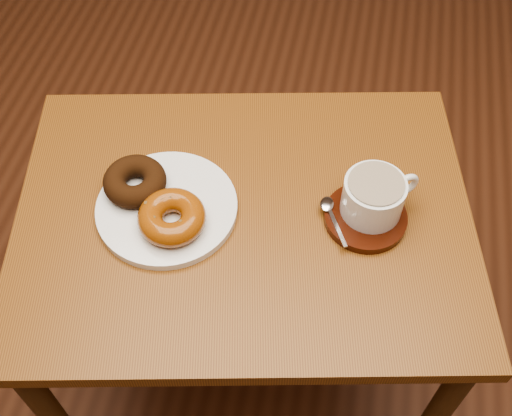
% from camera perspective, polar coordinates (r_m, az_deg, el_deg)
% --- Properties ---
extents(cafe_table, '(0.83, 0.69, 0.69)m').
position_cam_1_polar(cafe_table, '(1.12, -1.00, -3.75)').
color(cafe_table, brown).
rests_on(cafe_table, ground).
extents(donut_plate, '(0.24, 0.24, 0.01)m').
position_cam_1_polar(donut_plate, '(1.04, -7.92, 0.02)').
color(donut_plate, white).
rests_on(donut_plate, cafe_table).
extents(donut_cinnamon, '(0.10, 0.10, 0.04)m').
position_cam_1_polar(donut_cinnamon, '(1.05, -10.72, 2.35)').
color(donut_cinnamon, black).
rests_on(donut_cinnamon, donut_plate).
extents(donut_caramel, '(0.12, 0.12, 0.04)m').
position_cam_1_polar(donut_caramel, '(1.00, -7.50, -0.82)').
color(donut_caramel, '#8D460F').
rests_on(donut_caramel, donut_plate).
extents(saucer, '(0.17, 0.17, 0.01)m').
position_cam_1_polar(saucer, '(1.03, 9.70, -0.83)').
color(saucer, '#331006').
rests_on(saucer, cafe_table).
extents(coffee_cup, '(0.12, 0.10, 0.07)m').
position_cam_1_polar(coffee_cup, '(1.01, 10.47, 1.05)').
color(coffee_cup, white).
rests_on(coffee_cup, saucer).
extents(teaspoon, '(0.05, 0.09, 0.01)m').
position_cam_1_polar(teaspoon, '(1.02, 6.49, -0.05)').
color(teaspoon, silver).
rests_on(teaspoon, saucer).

